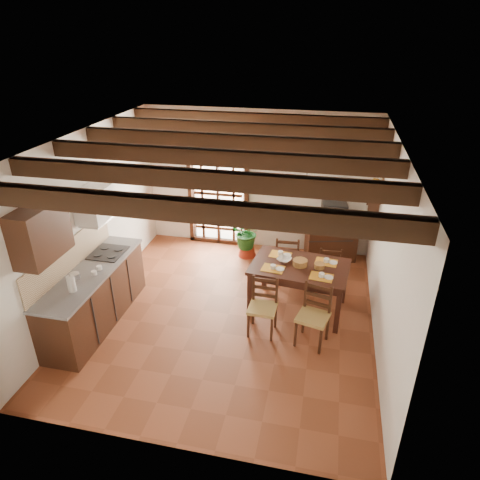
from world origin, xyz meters
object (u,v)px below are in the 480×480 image
(chair_far_left, at_px, (287,267))
(chair_far_right, at_px, (328,275))
(sideboard, at_px, (331,240))
(crt_tv, at_px, (334,212))
(chair_near_left, at_px, (262,317))
(dining_table, at_px, (300,271))
(chair_near_right, at_px, (312,326))
(pendant_lamp, at_px, (306,186))
(potted_plant, at_px, (247,230))
(kitchen_counter, at_px, (95,295))

(chair_far_left, distance_m, chair_far_right, 0.74)
(sideboard, height_order, crt_tv, crt_tv)
(chair_near_left, bearing_deg, chair_far_right, 59.09)
(chair_near_left, distance_m, sideboard, 2.71)
(dining_table, bearing_deg, chair_near_right, -63.86)
(chair_near_left, distance_m, pendant_lamp, 2.03)
(dining_table, relative_size, crt_tv, 3.17)
(crt_tv, bearing_deg, chair_far_right, -97.17)
(potted_plant, xyz_separation_m, pendant_lamp, (1.16, -1.49, 1.51))
(dining_table, distance_m, chair_far_left, 0.94)
(kitchen_counter, height_order, chair_near_left, kitchen_counter)
(chair_near_left, bearing_deg, chair_far_left, 85.06)
(sideboard, relative_size, pendant_lamp, 1.13)
(potted_plant, bearing_deg, chair_near_left, -73.12)
(kitchen_counter, distance_m, potted_plant, 3.19)
(kitchen_counter, relative_size, dining_table, 1.41)
(kitchen_counter, bearing_deg, dining_table, 18.31)
(kitchen_counter, bearing_deg, crt_tv, 39.02)
(chair_far_left, xyz_separation_m, potted_plant, (-0.88, 0.79, 0.28))
(chair_far_left, bearing_deg, dining_table, 105.27)
(kitchen_counter, distance_m, crt_tv, 4.51)
(chair_near_right, height_order, pendant_lamp, pendant_lamp)
(potted_plant, relative_size, pendant_lamp, 2.13)
(chair_near_left, relative_size, crt_tv, 1.76)
(kitchen_counter, relative_size, pendant_lamp, 2.66)
(chair_near_right, relative_size, chair_far_right, 1.07)
(sideboard, bearing_deg, chair_near_left, -124.68)
(kitchen_counter, distance_m, chair_near_left, 2.58)
(dining_table, distance_m, crt_tv, 1.90)
(dining_table, distance_m, pendant_lamp, 1.38)
(chair_near_right, xyz_separation_m, sideboard, (0.18, 2.63, 0.12))
(chair_far_left, bearing_deg, pendant_lamp, 107.77)
(sideboard, bearing_deg, dining_table, -118.95)
(chair_near_right, height_order, chair_far_left, same)
(kitchen_counter, relative_size, sideboard, 2.36)
(kitchen_counter, xyz_separation_m, chair_near_right, (3.30, 0.20, -0.18))
(chair_far_right, relative_size, sideboard, 0.90)
(pendant_lamp, bearing_deg, chair_far_right, 53.11)
(crt_tv, bearing_deg, potted_plant, -178.91)
(chair_near_left, bearing_deg, kitchen_counter, -171.77)
(dining_table, bearing_deg, crt_tv, 82.39)
(dining_table, height_order, chair_near_right, chair_near_right)
(sideboard, relative_size, potted_plant, 0.53)
(pendant_lamp, bearing_deg, potted_plant, 127.87)
(dining_table, bearing_deg, kitchen_counter, -154.99)
(chair_near_right, xyz_separation_m, potted_plant, (-1.44, 2.39, 0.28))
(chair_far_left, distance_m, potted_plant, 1.22)
(chair_far_left, xyz_separation_m, crt_tv, (0.74, 1.02, 0.71))
(chair_near_right, height_order, chair_far_right, chair_near_right)
(chair_near_right, bearing_deg, sideboard, 100.19)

